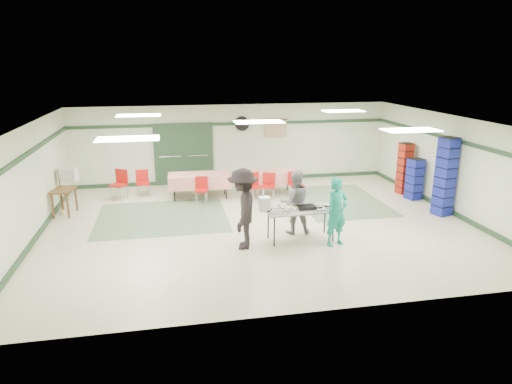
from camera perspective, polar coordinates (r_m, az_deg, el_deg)
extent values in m
plane|color=#BFB89A|center=(12.07, 0.32, -3.96)|extent=(11.00, 11.00, 0.00)
plane|color=white|center=(11.43, 0.34, 8.86)|extent=(11.00, 11.00, 0.00)
plane|color=beige|center=(16.02, -2.84, 6.06)|extent=(11.00, 0.00, 11.00)
plane|color=beige|center=(7.52, 7.10, -5.82)|extent=(11.00, 0.00, 11.00)
plane|color=beige|center=(11.92, -26.57, 0.83)|extent=(0.00, 9.00, 9.00)
plane|color=beige|center=(13.83, 23.33, 3.13)|extent=(0.00, 9.00, 9.00)
cube|color=#203C24|center=(15.89, -2.86, 8.53)|extent=(11.00, 0.06, 0.10)
cube|color=#203C24|center=(16.27, -2.77, 1.56)|extent=(11.00, 0.06, 0.12)
cube|color=#203C24|center=(11.77, -26.85, 4.13)|extent=(0.06, 9.00, 0.10)
cube|color=#203C24|center=(12.28, -25.68, -4.97)|extent=(0.06, 9.00, 0.12)
cube|color=#203C24|center=(13.68, 23.55, 5.98)|extent=(0.06, 9.00, 0.10)
cube|color=#203C24|center=(14.13, 22.65, -1.97)|extent=(0.06, 9.00, 0.12)
cube|color=#628360|center=(12.81, -11.63, -3.09)|extent=(3.50, 3.00, 0.01)
cube|color=#628360|center=(14.20, 10.26, -1.10)|extent=(2.50, 3.50, 0.01)
cube|color=gray|center=(15.86, -10.71, 4.59)|extent=(0.90, 0.06, 2.10)
cube|color=gray|center=(15.89, -7.28, 4.76)|extent=(0.90, 0.06, 2.10)
cube|color=#203C24|center=(15.85, -9.01, 4.66)|extent=(2.00, 0.03, 2.15)
cylinder|color=black|center=(15.90, -1.77, 8.54)|extent=(0.50, 0.10, 0.50)
cube|color=tan|center=(16.16, 2.48, 7.94)|extent=(0.80, 0.02, 0.60)
cube|color=#A0A09C|center=(10.83, 5.64, -2.27)|extent=(1.71, 0.75, 0.04)
cylinder|color=black|center=(10.51, 2.30, -5.00)|extent=(0.04, 0.04, 0.72)
cylinder|color=black|center=(10.97, 9.64, -4.29)|extent=(0.04, 0.04, 0.72)
cylinder|color=black|center=(11.00, 1.53, -4.01)|extent=(0.04, 0.04, 0.72)
cylinder|color=black|center=(11.44, 8.59, -3.38)|extent=(0.04, 0.04, 0.72)
cube|color=silver|center=(10.95, 8.40, -1.99)|extent=(0.55, 0.43, 0.02)
cube|color=silver|center=(10.87, 4.59, -2.00)|extent=(0.65, 0.51, 0.02)
cube|color=silver|center=(10.60, 2.65, -2.44)|extent=(0.55, 0.42, 0.02)
cube|color=black|center=(10.87, 6.27, -1.90)|extent=(0.47, 0.30, 0.08)
cube|color=white|center=(10.62, 1.07, -1.52)|extent=(0.25, 0.23, 0.34)
imported|color=#138573|center=(10.62, 10.07, -2.44)|extent=(0.69, 0.58, 1.62)
imported|color=gray|center=(11.24, 4.89, -1.28)|extent=(0.82, 0.67, 1.59)
imported|color=black|center=(10.28, -1.65, -2.11)|extent=(0.95, 1.33, 1.85)
cube|color=red|center=(14.55, 1.61, 2.59)|extent=(1.73, 0.79, 0.05)
cube|color=red|center=(14.60, 1.60, 1.86)|extent=(1.73, 0.81, 0.40)
cylinder|color=black|center=(14.22, -0.90, 0.69)|extent=(0.04, 0.04, 0.72)
cylinder|color=black|center=(14.57, 4.59, 1.02)|extent=(0.04, 0.04, 0.72)
cylinder|color=black|center=(14.76, -1.36, 1.26)|extent=(0.04, 0.04, 0.72)
cylinder|color=black|center=(15.10, 3.95, 1.57)|extent=(0.04, 0.04, 0.72)
cube|color=red|center=(14.25, -7.06, 2.17)|extent=(1.94, 0.89, 0.05)
cube|color=red|center=(14.29, -7.04, 1.43)|extent=(1.94, 0.91, 0.40)
cylinder|color=black|center=(14.03, -10.21, 0.21)|extent=(0.04, 0.04, 0.72)
cylinder|color=black|center=(14.08, -3.72, 0.50)|extent=(0.04, 0.04, 0.72)
cylinder|color=black|center=(14.65, -10.18, 0.89)|extent=(0.04, 0.04, 0.72)
cylinder|color=black|center=(14.70, -3.96, 1.16)|extent=(0.04, 0.04, 0.72)
cube|color=red|center=(13.99, 1.61, 0.69)|extent=(0.47, 0.47, 0.04)
cube|color=red|center=(14.10, 1.63, 1.70)|extent=(0.38, 0.13, 0.38)
cylinder|color=silver|center=(13.90, 0.96, -0.35)|extent=(0.02, 0.02, 0.40)
cylinder|color=silver|center=(13.90, 2.23, -0.37)|extent=(0.02, 0.02, 0.40)
cylinder|color=silver|center=(14.20, 1.00, 0.00)|extent=(0.02, 0.02, 0.40)
cylinder|color=silver|center=(14.19, 2.24, -0.02)|extent=(0.02, 0.02, 0.40)
cube|color=red|center=(13.90, -0.06, 0.65)|extent=(0.49, 0.49, 0.04)
cube|color=red|center=(14.00, -0.39, 1.68)|extent=(0.39, 0.15, 0.40)
cylinder|color=silver|center=(13.76, -0.34, -0.50)|extent=(0.02, 0.02, 0.41)
cylinder|color=silver|center=(13.90, 0.82, -0.33)|extent=(0.02, 0.02, 0.41)
cylinder|color=silver|center=(14.03, -0.93, -0.17)|extent=(0.02, 0.02, 0.41)
cylinder|color=silver|center=(14.17, 0.22, -0.01)|extent=(0.02, 0.02, 0.41)
cube|color=red|center=(14.20, 5.06, 0.88)|extent=(0.47, 0.47, 0.04)
cube|color=red|center=(14.29, 4.73, 1.87)|extent=(0.39, 0.13, 0.39)
cylinder|color=silver|center=(14.05, 4.79, -0.22)|extent=(0.02, 0.02, 0.41)
cylinder|color=silver|center=(14.20, 5.89, -0.07)|extent=(0.02, 0.02, 0.41)
cylinder|color=silver|center=(14.31, 4.19, 0.10)|extent=(0.02, 0.02, 0.41)
cylinder|color=silver|center=(14.46, 5.27, 0.24)|extent=(0.02, 0.02, 0.41)
cube|color=red|center=(13.70, -6.86, 0.20)|extent=(0.44, 0.44, 0.04)
cube|color=red|center=(13.81, -6.79, 1.21)|extent=(0.37, 0.12, 0.37)
cylinder|color=silver|center=(13.64, -7.54, -0.84)|extent=(0.02, 0.02, 0.39)
cylinder|color=silver|center=(13.60, -6.29, -0.85)|extent=(0.02, 0.02, 0.39)
cylinder|color=silver|center=(13.93, -7.36, -0.48)|extent=(0.02, 0.02, 0.39)
cylinder|color=silver|center=(13.89, -6.13, -0.49)|extent=(0.02, 0.02, 0.39)
cube|color=red|center=(14.71, -13.96, 1.02)|extent=(0.43, 0.43, 0.04)
cube|color=red|center=(14.83, -14.05, 1.99)|extent=(0.39, 0.08, 0.39)
cylinder|color=silver|center=(14.61, -14.47, -0.04)|extent=(0.02, 0.02, 0.41)
cylinder|color=silver|center=(14.62, -13.25, 0.06)|extent=(0.02, 0.02, 0.41)
cylinder|color=silver|center=(14.91, -14.54, 0.28)|extent=(0.02, 0.02, 0.41)
cylinder|color=silver|center=(14.92, -13.33, 0.38)|extent=(0.02, 0.02, 0.41)
cube|color=red|center=(14.56, -16.83, 0.84)|extent=(0.60, 0.60, 0.04)
cube|color=red|center=(14.65, -16.44, 1.93)|extent=(0.39, 0.27, 0.44)
cylinder|color=silver|center=(14.60, -17.70, -0.22)|extent=(0.02, 0.02, 0.46)
cylinder|color=silver|center=(14.39, -16.62, -0.36)|extent=(0.02, 0.02, 0.46)
cylinder|color=silver|center=(14.86, -16.87, 0.14)|extent=(0.02, 0.02, 0.46)
cylinder|color=silver|center=(14.66, -15.80, 0.00)|extent=(0.02, 0.02, 0.46)
cube|color=navy|center=(14.84, 19.21, 1.55)|extent=(0.47, 0.47, 1.28)
cube|color=maroon|center=(15.35, 18.08, 2.81)|extent=(0.41, 0.41, 1.64)
cube|color=navy|center=(13.48, 22.58, 1.77)|extent=(0.51, 0.51, 2.18)
cube|color=brown|center=(13.63, -22.98, 0.26)|extent=(0.63, 0.87, 0.05)
cube|color=brown|center=(13.51, -24.10, -1.64)|extent=(0.05, 0.05, 0.70)
cube|color=brown|center=(13.36, -22.47, -1.64)|extent=(0.05, 0.05, 0.70)
cube|color=brown|center=(14.10, -23.14, -0.83)|extent=(0.05, 0.05, 0.70)
cube|color=brown|center=(13.95, -21.56, -0.82)|extent=(0.05, 0.05, 0.70)
cube|color=beige|center=(14.36, -22.44, 1.99)|extent=(0.53, 0.47, 0.39)
cylinder|color=brown|center=(13.75, -23.20, 0.14)|extent=(0.05, 0.21, 1.28)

